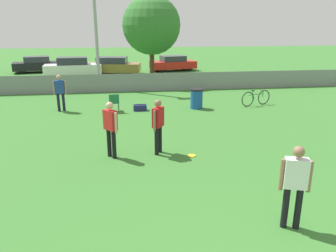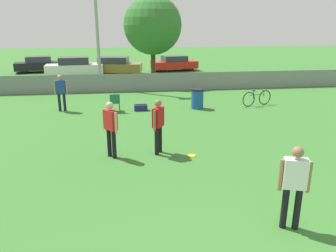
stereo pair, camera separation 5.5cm
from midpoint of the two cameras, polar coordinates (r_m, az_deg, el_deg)
The scene contains 15 objects.
fence_backline at distance 20.42m, azimuth -1.90°, elevation 7.68°, with size 24.10×0.07×1.21m.
tree_near_pole at distance 22.99m, azimuth -2.97°, elevation 17.09°, with size 3.91×3.91×5.86m.
player_thrower_red at distance 10.15m, azimuth -1.89°, elevation 0.63°, with size 0.42×0.52×1.75m.
player_defender_red at distance 10.00m, azimuth -10.13°, elevation 0.11°, with size 0.45×0.48×1.75m.
player_receiver_white at distance 6.86m, azimuth 21.03°, elevation -8.97°, with size 0.58×0.34×1.75m.
spectator_in_blue at distance 16.17m, azimuth -18.40°, elevation 5.92°, with size 0.58×0.24×1.73m.
frisbee_disc at distance 10.29m, azimuth 4.01°, elevation -5.16°, with size 0.25×0.25×0.03m.
folding_chair_sideline at distance 15.56m, azimuth -9.49°, elevation 4.23°, with size 0.50×0.50×0.86m.
bicycle_sideline at distance 17.19m, azimuth 14.98°, elevation 4.74°, with size 1.71×0.65×0.80m.
trash_bin at distance 16.06m, azimuth 4.90°, elevation 4.78°, with size 0.62×0.62×0.97m.
gear_bag_sideline at distance 15.72m, azimuth -5.00°, elevation 3.21°, with size 0.62×0.34×0.30m.
parked_car_dark at distance 30.88m, azimuth -21.85°, elevation 9.93°, with size 4.19×2.45×1.35m.
parked_car_white at distance 27.63m, azimuth -16.28°, elevation 9.82°, with size 4.55×2.09×1.49m.
parked_car_tan at distance 27.97m, azimuth -9.71°, elevation 10.31°, with size 4.81×2.56×1.41m.
parked_car_red at distance 29.62m, azimuth 0.82°, elevation 10.86°, with size 4.21×2.39×1.33m.
Camera 1 is at (-2.18, -2.02, 3.92)m, focal length 35.00 mm.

